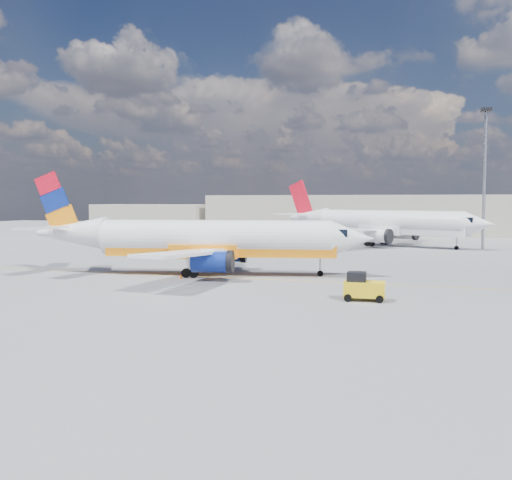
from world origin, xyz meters
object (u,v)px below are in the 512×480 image
(main_jet, at_px, (205,240))
(traffic_cone, at_px, (181,276))
(second_jet, at_px, (383,223))
(gse_tug, at_px, (363,287))

(main_jet, bearing_deg, traffic_cone, -115.74)
(second_jet, bearing_deg, gse_tug, -64.70)
(gse_tug, height_order, traffic_cone, gse_tug)
(main_jet, bearing_deg, second_jet, 60.87)
(main_jet, height_order, second_jet, second_jet)
(main_jet, distance_m, gse_tug, 18.57)
(gse_tug, bearing_deg, traffic_cone, 156.50)
(main_jet, distance_m, traffic_cone, 4.67)
(main_jet, relative_size, gse_tug, 11.31)
(second_jet, distance_m, gse_tug, 49.42)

